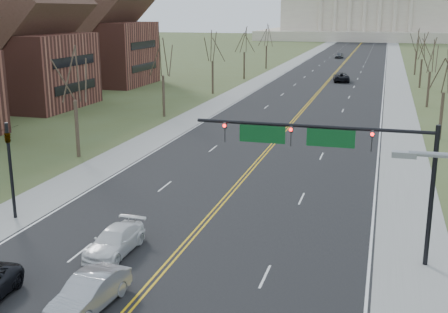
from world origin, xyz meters
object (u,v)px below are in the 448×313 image
Objects in this scene: signal_mast at (329,148)px; car_far_nb at (341,77)px; signal_left at (10,160)px; car_sb_inner_second at (115,241)px; car_sb_inner_lead at (89,293)px; car_far_sb at (339,55)px.

signal_mast reaches higher than car_far_nb.
signal_left is 1.30× the size of car_sb_inner_second.
car_sb_inner_lead is 1.03× the size of car_far_sb.
car_sb_inner_lead is 135.22m from car_far_sb.
signal_left is 127.09m from car_far_sb.
car_far_sb is at bearing -91.83° from car_far_nb.
car_far_nb is at bearing 87.01° from car_sb_inner_second.
car_far_nb reaches higher than car_sb_inner_second.
signal_mast is 2.02× the size of signal_left.
signal_mast is 2.08× the size of car_far_nb.
car_far_nb is at bearing 79.58° from signal_left.
signal_mast is at bearing -0.00° from signal_left.
signal_mast is 2.64× the size of car_sb_inner_second.
car_sb_inner_second is 1.04× the size of car_far_sb.
signal_left reaches higher than car_far_nb.
car_far_sb is (-9.74, 126.72, -5.00)m from signal_mast.
car_far_nb is (5.52, 78.20, 0.14)m from car_sb_inner_second.
car_far_sb reaches higher than car_sb_inner_second.
car_sb_inner_lead is (9.88, -8.50, -2.96)m from signal_left.
signal_left reaches higher than car_sb_inner_lead.
car_far_nb is (-5.11, 75.20, -4.94)m from signal_mast.
car_sb_inner_lead is 83.80m from car_far_nb.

